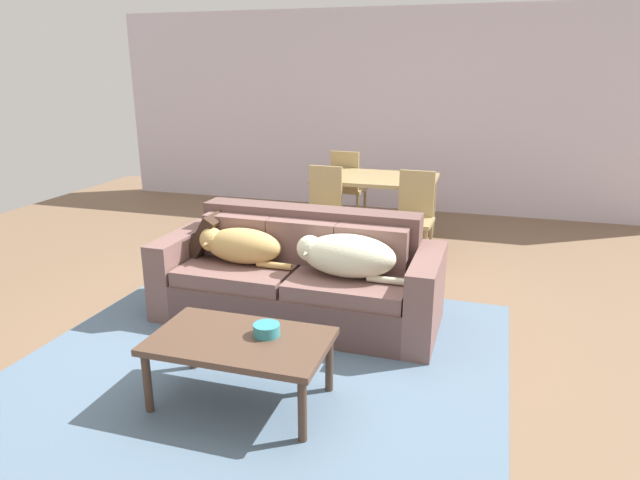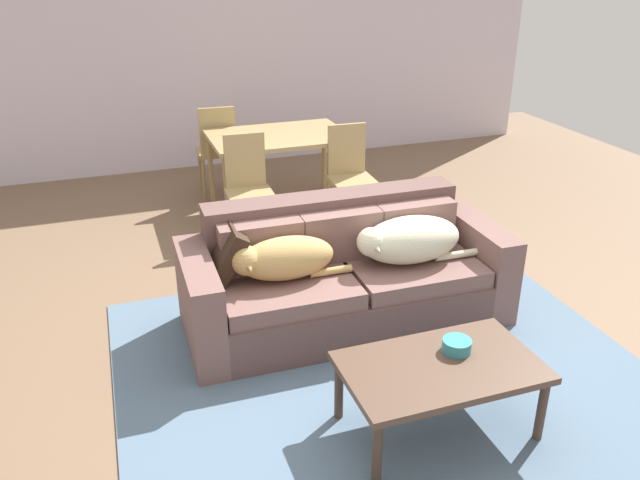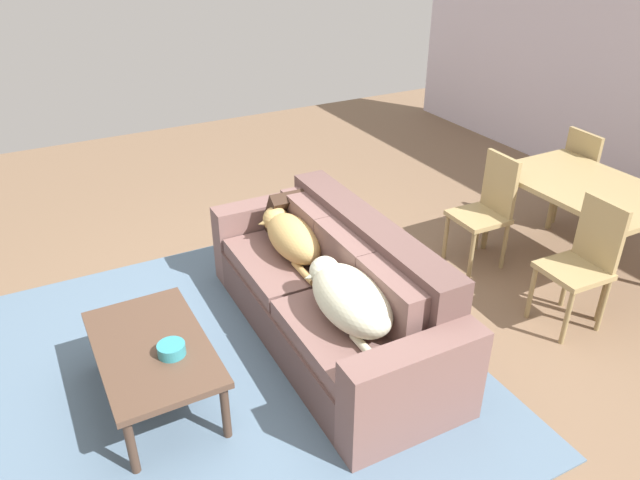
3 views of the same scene
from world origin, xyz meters
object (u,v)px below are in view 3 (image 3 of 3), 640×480
at_px(dining_chair_near_left, 487,207).
at_px(dining_chair_far_left, 585,176).
at_px(coffee_table, 153,351).
at_px(dining_chair_near_right, 583,260).
at_px(dining_table, 587,193).
at_px(couch, 334,295).
at_px(dog_on_right_cushion, 349,297).
at_px(dog_on_left_cushion, 291,236).
at_px(bowl_on_coffee_table, 171,349).
at_px(throw_pillow_by_left_arm, 290,210).

xyz_separation_m(dining_chair_near_left, dining_chair_far_left, (-0.04, 1.20, 0.01)).
relative_size(coffee_table, dining_chair_near_right, 1.11).
distance_m(dining_chair_near_left, dining_chair_near_right, 0.97).
bearing_deg(coffee_table, dining_table, 88.16).
height_order(coffee_table, dining_chair_near_right, dining_chair_near_right).
distance_m(couch, dining_chair_far_left, 2.82).
relative_size(dog_on_right_cushion, coffee_table, 0.84).
height_order(couch, dining_chair_near_left, dining_chair_near_left).
xyz_separation_m(couch, dog_on_left_cushion, (-0.47, -0.09, 0.26)).
height_order(coffee_table, dining_table, dining_table).
distance_m(dining_table, dining_chair_near_right, 0.80).
xyz_separation_m(dog_on_left_cushion, bowl_on_coffee_table, (0.66, -1.08, -0.13)).
xyz_separation_m(dog_on_left_cushion, dining_chair_near_left, (0.18, 1.69, -0.08)).
bearing_deg(couch, bowl_on_coffee_table, -79.64).
bearing_deg(throw_pillow_by_left_arm, dog_on_left_cushion, -25.19).
bearing_deg(dining_chair_far_left, dining_chair_near_right, 133.29).
relative_size(couch, dining_table, 1.68).
bearing_deg(coffee_table, dining_chair_far_left, 95.39).
height_order(dining_table, dining_chair_near_right, dining_chair_near_right).
bearing_deg(bowl_on_coffee_table, couch, 99.46).
relative_size(dining_table, dining_chair_near_right, 1.40).
bearing_deg(couch, dining_chair_near_right, 67.80).
bearing_deg(bowl_on_coffee_table, throw_pillow_by_left_arm, 129.00).
bearing_deg(dog_on_left_cushion, couch, 12.25).
bearing_deg(dining_chair_near_right, dining_chair_far_left, 132.62).
height_order(couch, dining_chair_near_right, dining_chair_near_right).
distance_m(dog_on_left_cushion, dining_chair_near_right, 2.04).
bearing_deg(dog_on_right_cushion, dining_table, 96.83).
bearing_deg(coffee_table, throw_pillow_by_left_arm, 123.22).
bearing_deg(throw_pillow_by_left_arm, dog_on_right_cushion, -9.39).
relative_size(dog_on_left_cushion, bowl_on_coffee_table, 4.99).
xyz_separation_m(couch, dining_chair_near_left, (-0.29, 1.59, 0.18)).
xyz_separation_m(dog_on_right_cushion, throw_pillow_by_left_arm, (-1.21, 0.20, 0.01)).
bearing_deg(dining_chair_near_right, throw_pillow_by_left_arm, -131.51).
bearing_deg(dining_chair_near_left, dining_chair_near_right, 2.20).
bearing_deg(coffee_table, bowl_on_coffee_table, 30.95).
relative_size(dog_on_left_cushion, coffee_table, 0.76).
xyz_separation_m(dining_table, dining_chair_near_right, (0.51, -0.59, -0.17)).
height_order(dog_on_right_cushion, dining_chair_far_left, dining_chair_far_left).
relative_size(coffee_table, bowl_on_coffee_table, 6.58).
relative_size(bowl_on_coffee_table, dining_table, 0.12).
distance_m(couch, coffee_table, 1.26).
xyz_separation_m(couch, dog_on_right_cushion, (0.41, -0.14, 0.28)).
distance_m(dining_chair_near_right, dining_chair_far_left, 1.56).
bearing_deg(couch, coffee_table, -86.47).
distance_m(dog_on_left_cushion, coffee_table, 1.29).
distance_m(coffee_table, dining_chair_far_left, 4.07).
xyz_separation_m(dining_chair_near_left, dining_chair_near_right, (0.97, -0.00, 0.01)).
relative_size(couch, bowl_on_coffee_table, 13.99).
bearing_deg(bowl_on_coffee_table, dining_chair_near_left, 99.87).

